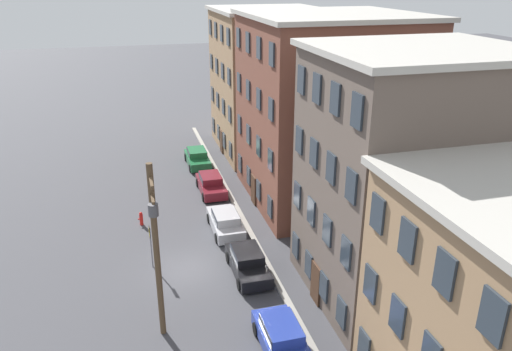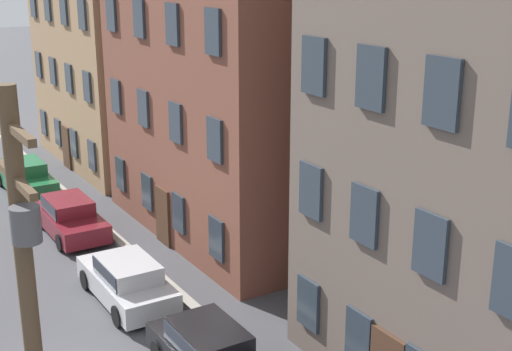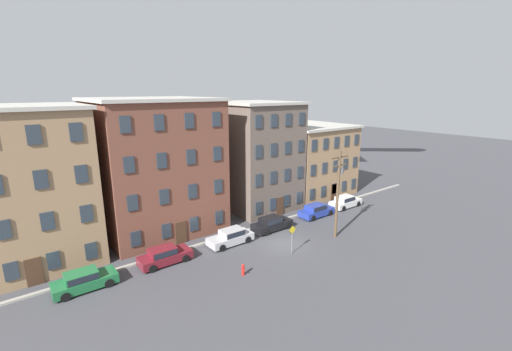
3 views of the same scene
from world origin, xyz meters
TOP-DOWN VIEW (x-y plane):
  - ground_plane at (0.00, 0.00)m, footprint 200.00×200.00m
  - kerb_strip at (0.00, 4.50)m, footprint 56.00×0.36m
  - apartment_corner at (-19.60, 10.62)m, footprint 11.21×9.76m
  - apartment_midblock at (-7.70, 11.52)m, footprint 11.85×11.56m
  - apartment_far at (4.84, 10.70)m, footprint 8.90×9.92m
  - apartment_annex at (14.44, 11.95)m, footprint 10.88×12.43m
  - car_green at (-16.81, 3.15)m, footprint 4.40×1.92m
  - car_maroon at (-10.54, 3.24)m, footprint 4.40×1.92m
  - car_silver at (-3.94, 3.01)m, footprint 4.40×1.92m
  - car_black at (1.29, 3.20)m, footprint 4.40×1.92m
  - car_blue at (7.97, 3.11)m, footprint 4.40×1.92m
  - car_white at (13.32, 3.14)m, footprint 4.40×1.92m
  - caution_sign at (-0.75, -2.06)m, footprint 0.85×0.08m
  - utility_pole at (5.30, -2.01)m, footprint 2.40×0.44m
  - fire_hydrant at (-6.34, -2.39)m, footprint 0.24×0.34m

SIDE VIEW (x-z plane):
  - ground_plane at x=0.00m, z-range 0.00..0.00m
  - kerb_strip at x=0.00m, z-range 0.00..0.16m
  - fire_hydrant at x=-6.34m, z-range 0.00..0.96m
  - car_green at x=-16.81m, z-range 0.03..1.46m
  - car_maroon at x=-10.54m, z-range 0.03..1.46m
  - car_silver at x=-3.94m, z-range 0.03..1.46m
  - car_black at x=1.29m, z-range 0.03..1.46m
  - car_blue at x=7.97m, z-range 0.03..1.46m
  - car_white at x=13.32m, z-range 0.03..1.46m
  - caution_sign at x=-0.75m, z-range 0.43..3.18m
  - apartment_annex at x=14.44m, z-range 0.01..9.64m
  - utility_pole at x=5.30m, z-range 0.55..9.27m
  - apartment_far at x=4.84m, z-range 0.02..13.01m
  - apartment_corner at x=-19.60m, z-range 0.01..13.21m
  - apartment_midblock at x=-7.70m, z-range 0.01..13.60m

